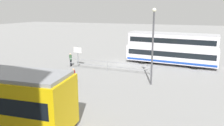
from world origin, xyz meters
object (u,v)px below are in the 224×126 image
object	(u,v)px
double_decker_bus	(171,49)
street_lamp	(153,41)
pedestrian_crossing	(74,76)
info_sign	(78,53)
pedestrian_near_railing	(71,59)

from	to	relation	value
double_decker_bus	street_lamp	distance (m)	8.73
double_decker_bus	pedestrian_crossing	size ratio (longest dim) A/B	6.87
street_lamp	double_decker_bus	bearing A→B (deg)	-95.95
double_decker_bus	street_lamp	world-z (taller)	street_lamp
pedestrian_crossing	info_sign	xyz separation A→B (m)	(3.03, -6.23, 0.79)
double_decker_bus	info_sign	distance (m)	11.51
double_decker_bus	info_sign	xyz separation A→B (m)	(10.41, 4.90, -0.31)
double_decker_bus	info_sign	world-z (taller)	double_decker_bus
info_sign	pedestrian_near_railing	bearing A→B (deg)	16.17
pedestrian_crossing	pedestrian_near_railing	bearing A→B (deg)	-56.92
double_decker_bus	pedestrian_crossing	distance (m)	13.40
pedestrian_near_railing	street_lamp	xyz separation A→B (m)	(-10.40, 3.30, 3.07)
pedestrian_near_railing	info_sign	size ratio (longest dim) A/B	0.66
info_sign	pedestrian_crossing	bearing A→B (deg)	115.91
street_lamp	pedestrian_crossing	bearing A→B (deg)	22.35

